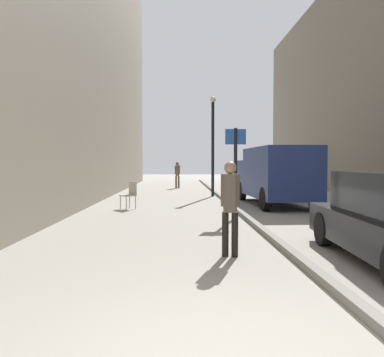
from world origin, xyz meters
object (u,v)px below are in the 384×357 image
pedestrian_main_foreground (230,202)px  street_sign_post (235,165)px  delivery_van (275,174)px  cafe_chair_near_window (130,193)px  lamp_post (213,140)px  pedestrian_mid_block (177,173)px

pedestrian_main_foreground → street_sign_post: bearing=95.3°
pedestrian_main_foreground → delivery_van: 8.55m
pedestrian_main_foreground → cafe_chair_near_window: (-2.58, 6.98, -0.39)m
pedestrian_main_foreground → cafe_chair_near_window: bearing=125.1°
lamp_post → pedestrian_mid_block: bearing=105.7°
pedestrian_mid_block → cafe_chair_near_window: size_ratio=1.77×
lamp_post → street_sign_post: bearing=-89.9°
pedestrian_main_foreground → lamp_post: size_ratio=0.34×
pedestrian_main_foreground → cafe_chair_near_window: 7.45m
street_sign_post → cafe_chair_near_window: street_sign_post is taller
pedestrian_main_foreground → pedestrian_mid_block: 18.05m
lamp_post → cafe_chair_near_window: lamp_post is taller
cafe_chair_near_window → lamp_post: bearing=-74.4°
pedestrian_mid_block → delivery_van: size_ratio=0.30×
delivery_van → street_sign_post: 4.09m
pedestrian_mid_block → lamp_post: lamp_post is taller
pedestrian_main_foreground → lamp_post: 12.05m
pedestrian_mid_block → lamp_post: 6.60m
pedestrian_mid_block → street_sign_post: (1.73, -13.48, 0.58)m
pedestrian_mid_block → delivery_van: 10.63m
delivery_van → cafe_chair_near_window: delivery_van is taller
delivery_van → street_sign_post: (-2.03, -3.54, 0.37)m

